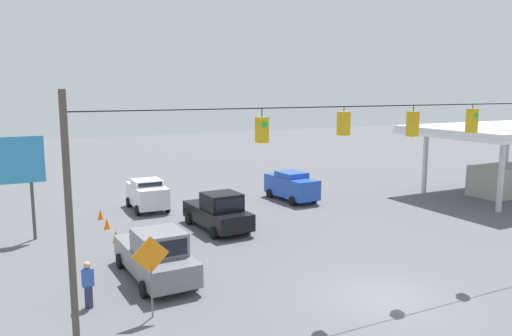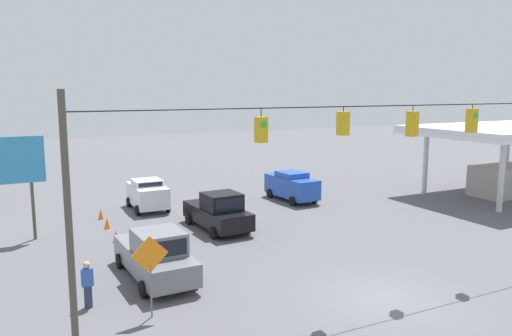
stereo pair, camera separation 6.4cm
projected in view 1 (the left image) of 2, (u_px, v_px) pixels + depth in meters
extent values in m
plane|color=#56565B|center=(383.00, 298.00, 18.46)|extent=(140.00, 140.00, 0.00)
cylinder|color=#4C473D|center=(70.00, 231.00, 13.57)|extent=(0.20, 0.20, 7.64)
cylinder|color=black|center=(380.00, 106.00, 17.88)|extent=(21.40, 0.04, 0.04)
cube|color=gold|center=(472.00, 121.00, 20.14)|extent=(0.32, 0.36, 0.97)
cylinder|color=black|center=(473.00, 106.00, 20.06)|extent=(0.03, 0.03, 0.18)
cylinder|color=green|center=(476.00, 115.00, 19.94)|extent=(0.20, 0.02, 0.20)
cube|color=gold|center=(413.00, 124.00, 18.71)|extent=(0.32, 0.36, 0.94)
cylinder|color=black|center=(413.00, 108.00, 18.62)|extent=(0.03, 0.03, 0.22)
cylinder|color=orange|center=(417.00, 118.00, 18.51)|extent=(0.20, 0.02, 0.20)
cube|color=gold|center=(344.00, 123.00, 17.26)|extent=(0.32, 0.36, 0.81)
cylinder|color=black|center=(344.00, 109.00, 17.18)|extent=(0.03, 0.03, 0.17)
cylinder|color=orange|center=(347.00, 118.00, 17.06)|extent=(0.20, 0.02, 0.20)
cube|color=gold|center=(262.00, 130.00, 15.83)|extent=(0.32, 0.36, 0.81)
cylinder|color=black|center=(262.00, 113.00, 15.75)|extent=(0.03, 0.03, 0.28)
cylinder|color=green|center=(265.00, 124.00, 15.64)|extent=(0.20, 0.02, 0.20)
cube|color=slate|center=(155.00, 259.00, 20.38)|extent=(2.19, 5.50, 0.90)
cube|color=slate|center=(159.00, 242.00, 19.68)|extent=(1.90, 2.02, 0.90)
cube|color=black|center=(168.00, 249.00, 18.83)|extent=(1.59, 0.08, 0.63)
cylinder|color=black|center=(144.00, 289.00, 18.45)|extent=(0.24, 0.65, 0.64)
cylinder|color=black|center=(194.00, 279.00, 19.41)|extent=(0.24, 0.65, 0.64)
cylinder|color=black|center=(120.00, 261.00, 21.49)|extent=(0.24, 0.65, 0.64)
cylinder|color=black|center=(164.00, 254.00, 22.45)|extent=(0.24, 0.65, 0.64)
cube|color=#234CB2|center=(291.00, 186.00, 34.60)|extent=(2.00, 4.52, 1.33)
cube|color=#234CB2|center=(292.00, 174.00, 34.47)|extent=(1.73, 2.04, 0.36)
cube|color=black|center=(284.00, 172.00, 35.31)|extent=(1.41, 0.09, 0.25)
cylinder|color=black|center=(290.00, 191.00, 36.38)|extent=(0.25, 0.65, 0.64)
cylinder|color=black|center=(270.00, 193.00, 35.50)|extent=(0.25, 0.65, 0.64)
cylinder|color=black|center=(314.00, 198.00, 33.91)|extent=(0.25, 0.65, 0.64)
cylinder|color=black|center=(292.00, 201.00, 33.03)|extent=(0.25, 0.65, 0.64)
cube|color=black|center=(217.00, 215.00, 27.53)|extent=(2.30, 5.12, 0.90)
cube|color=black|center=(222.00, 201.00, 26.88)|extent=(1.95, 1.91, 0.90)
cube|color=black|center=(230.00, 205.00, 26.10)|extent=(1.61, 0.11, 0.63)
cylinder|color=black|center=(213.00, 233.00, 25.71)|extent=(0.26, 0.65, 0.64)
cylinder|color=black|center=(247.00, 227.00, 26.72)|extent=(0.26, 0.65, 0.64)
cylinder|color=black|center=(189.00, 219.00, 28.49)|extent=(0.26, 0.65, 0.64)
cylinder|color=black|center=(220.00, 214.00, 29.49)|extent=(0.26, 0.65, 0.64)
cube|color=silver|center=(147.00, 195.00, 31.92)|extent=(1.91, 3.88, 1.27)
cube|color=silver|center=(147.00, 182.00, 31.79)|extent=(1.74, 1.71, 0.36)
cube|color=black|center=(150.00, 185.00, 31.03)|extent=(1.50, 0.03, 0.25)
cylinder|color=black|center=(138.00, 210.00, 30.49)|extent=(0.23, 0.64, 0.64)
cylinder|color=black|center=(168.00, 207.00, 31.32)|extent=(0.23, 0.64, 0.64)
cylinder|color=black|center=(129.00, 202.00, 32.71)|extent=(0.23, 0.64, 0.64)
cylinder|color=black|center=(157.00, 199.00, 33.54)|extent=(0.23, 0.64, 0.64)
cone|color=orange|center=(160.00, 287.00, 18.72)|extent=(0.36, 0.36, 0.62)
cone|color=orange|center=(146.00, 268.00, 20.69)|extent=(0.36, 0.36, 0.62)
cone|color=orange|center=(128.00, 249.00, 23.07)|extent=(0.36, 0.36, 0.62)
cone|color=orange|center=(116.00, 236.00, 25.14)|extent=(0.36, 0.36, 0.62)
cone|color=orange|center=(107.00, 223.00, 27.59)|extent=(0.36, 0.36, 0.62)
cone|color=orange|center=(101.00, 214.00, 29.62)|extent=(0.36, 0.36, 0.62)
cube|color=silver|center=(507.00, 129.00, 35.56)|extent=(12.89, 9.02, 0.35)
cube|color=white|center=(506.00, 133.00, 35.61)|extent=(12.99, 9.12, 0.24)
cylinder|color=silver|center=(506.00, 155.00, 40.76)|extent=(0.36, 0.36, 4.70)
cylinder|color=silver|center=(425.00, 162.00, 36.70)|extent=(0.36, 0.36, 4.70)
cylinder|color=silver|center=(501.00, 175.00, 31.15)|extent=(0.36, 0.36, 4.70)
cube|color=#B2AD9E|center=(503.00, 181.00, 36.15)|extent=(4.51, 2.70, 2.20)
cylinder|color=#4C473D|center=(33.00, 211.00, 25.47)|extent=(0.16, 0.16, 2.98)
cylinder|color=slate|center=(152.00, 292.00, 16.76)|extent=(0.06, 0.06, 1.80)
cube|color=orange|center=(151.00, 255.00, 16.56)|extent=(1.27, 0.04, 1.27)
cylinder|color=#2D334C|center=(89.00, 297.00, 17.57)|extent=(0.28, 0.28, 0.81)
cube|color=#3359B2|center=(88.00, 277.00, 17.46)|extent=(0.40, 0.24, 0.64)
sphere|color=tan|center=(87.00, 265.00, 17.39)|extent=(0.25, 0.25, 0.25)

